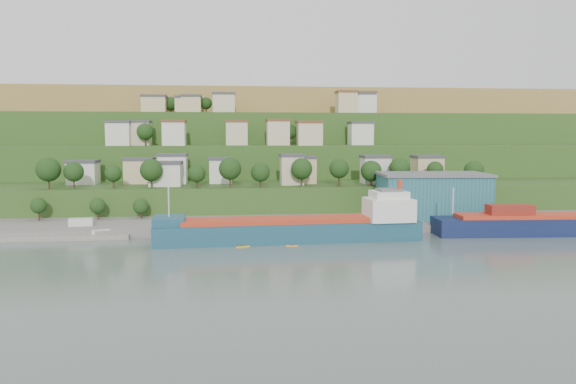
{
  "coord_description": "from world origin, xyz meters",
  "views": [
    {
      "loc": [
        -10.78,
        -127.0,
        25.7
      ],
      "look_at": [
        4.83,
        15.0,
        11.29
      ],
      "focal_mm": 35.0,
      "sensor_mm": 36.0,
      "label": 1
    }
  ],
  "objects": [
    {
      "name": "kayak_orange",
      "position": [
        4.27,
        0.88,
        0.21
      ],
      "size": [
        2.92,
        0.89,
        0.72
      ],
      "rotation": [
        0.0,
        0.0,
        -0.14
      ],
      "color": "orange",
      "rests_on": "ground"
    },
    {
      "name": "cargo_ship_near",
      "position": [
        6.32,
        7.54,
        2.66
      ],
      "size": [
        65.28,
        13.4,
        16.67
      ],
      "rotation": [
        0.0,
        0.0,
        0.05
      ],
      "color": "#164352",
      "rests_on": "ground"
    },
    {
      "name": "cargo_ship_far",
      "position": [
        73.89,
        9.68,
        2.47
      ],
      "size": [
        58.12,
        12.89,
        15.67
      ],
      "rotation": [
        0.0,
        0.0,
        -0.06
      ],
      "color": "#0D153B",
      "rests_on": "ground"
    },
    {
      "name": "hillside",
      "position": [
        -0.02,
        168.67,
        0.09
      ],
      "size": [
        360.0,
        210.19,
        96.0
      ],
      "color": "#284719",
      "rests_on": "ground"
    },
    {
      "name": "kayak_yellow",
      "position": [
        -7.25,
        0.95,
        0.25
      ],
      "size": [
        3.32,
        1.76,
        0.83
      ],
      "rotation": [
        0.0,
        0.0,
        0.38
      ],
      "color": "gold",
      "rests_on": "ground"
    },
    {
      "name": "caravan",
      "position": [
        -49.04,
        24.19,
        2.62
      ],
      "size": [
        6.25,
        2.98,
        2.83
      ],
      "primitive_type": "cube",
      "rotation": [
        0.0,
        0.0,
        0.08
      ],
      "color": "silver",
      "rests_on": "pebble_beach"
    },
    {
      "name": "pebble_beach",
      "position": [
        -55.0,
        22.0,
        0.0
      ],
      "size": [
        40.0,
        18.0,
        2.4
      ],
      "primitive_type": "cube",
      "color": "slate",
      "rests_on": "ground"
    },
    {
      "name": "warehouse",
      "position": [
        49.24,
        31.0,
        8.43
      ],
      "size": [
        32.39,
        21.37,
        12.8
      ],
      "rotation": [
        0.0,
        0.0,
        -0.08
      ],
      "color": "#205B60",
      "rests_on": "quay"
    },
    {
      "name": "ground",
      "position": [
        0.0,
        0.0,
        0.0
      ],
      "size": [
        500.0,
        500.0,
        0.0
      ],
      "primitive_type": "plane",
      "color": "#4B5B56",
      "rests_on": "ground"
    },
    {
      "name": "quay",
      "position": [
        20.0,
        28.0,
        0.0
      ],
      "size": [
        220.0,
        26.0,
        4.0
      ],
      "primitive_type": "cube",
      "color": "slate",
      "rests_on": "ground"
    },
    {
      "name": "dinghy",
      "position": [
        -42.29,
        16.28,
        1.66
      ],
      "size": [
        4.86,
        3.0,
        0.91
      ],
      "primitive_type": "cube",
      "rotation": [
        0.0,
        0.0,
        0.31
      ],
      "color": "silver",
      "rests_on": "pebble_beach"
    }
  ]
}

